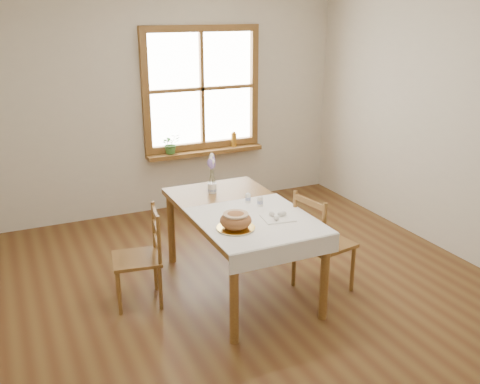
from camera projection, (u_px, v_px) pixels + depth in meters
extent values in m
plane|color=brown|center=(255.00, 302.00, 4.53)|extent=(5.00, 5.00, 0.00)
cube|color=beige|center=(161.00, 104.00, 6.25)|extent=(4.50, 0.10, 2.60)
cube|color=beige|center=(471.00, 128.00, 5.00)|extent=(0.10, 5.00, 2.60)
cube|color=brown|center=(201.00, 28.00, 6.14)|extent=(1.46, 0.08, 0.08)
cube|color=brown|center=(203.00, 145.00, 6.59)|extent=(1.46, 0.08, 0.08)
cube|color=brown|center=(145.00, 92.00, 6.09)|extent=(0.08, 0.08, 1.30)
cube|color=brown|center=(254.00, 85.00, 6.64)|extent=(0.08, 0.08, 1.30)
cube|color=brown|center=(202.00, 89.00, 6.37)|extent=(0.04, 0.06, 1.30)
cube|color=brown|center=(202.00, 89.00, 6.37)|extent=(1.30, 0.06, 0.04)
cube|color=white|center=(201.00, 88.00, 6.39)|extent=(1.30, 0.01, 1.30)
cube|color=brown|center=(205.00, 152.00, 6.56)|extent=(1.46, 0.20, 0.05)
cube|color=brown|center=(240.00, 211.00, 4.55)|extent=(0.90, 1.60, 0.05)
cylinder|color=brown|center=(234.00, 301.00, 3.89)|extent=(0.07, 0.07, 0.70)
cylinder|color=brown|center=(324.00, 279.00, 4.20)|extent=(0.07, 0.07, 0.70)
cylinder|color=brown|center=(171.00, 228.00, 5.16)|extent=(0.07, 0.07, 0.70)
cylinder|color=brown|center=(244.00, 216.00, 5.47)|extent=(0.07, 0.07, 0.70)
cube|color=white|center=(256.00, 220.00, 4.28)|extent=(0.91, 0.99, 0.01)
cylinder|color=silver|center=(236.00, 228.00, 4.10)|extent=(0.31, 0.31, 0.02)
ellipsoid|color=#A5663A|center=(236.00, 219.00, 4.08)|extent=(0.25, 0.25, 0.14)
cube|color=white|center=(278.00, 218.00, 4.30)|extent=(0.27, 0.24, 0.01)
cylinder|color=silver|center=(248.00, 198.00, 4.64)|extent=(0.06, 0.06, 0.09)
cylinder|color=silver|center=(260.00, 201.00, 4.56)|extent=(0.06, 0.06, 0.09)
cylinder|color=silver|center=(212.00, 189.00, 4.90)|extent=(0.09, 0.09, 0.09)
imported|color=#3A6F2C|center=(171.00, 146.00, 6.35)|extent=(0.24, 0.26, 0.19)
cylinder|color=#B27521|center=(234.00, 139.00, 6.68)|extent=(0.07, 0.07, 0.19)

